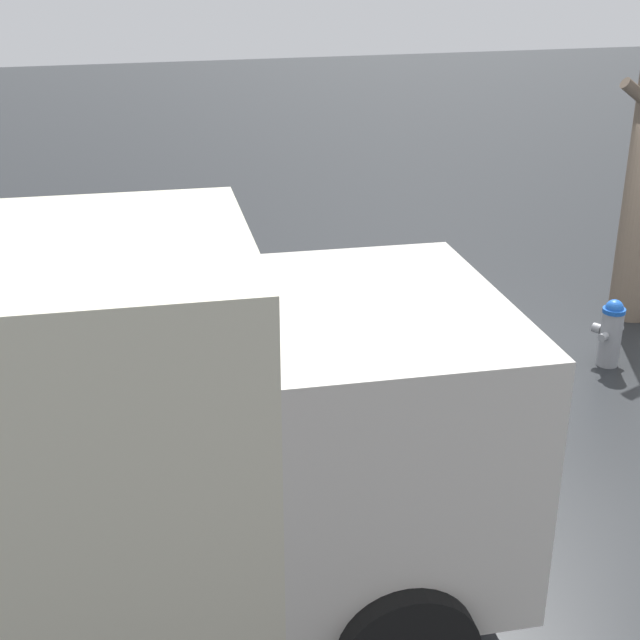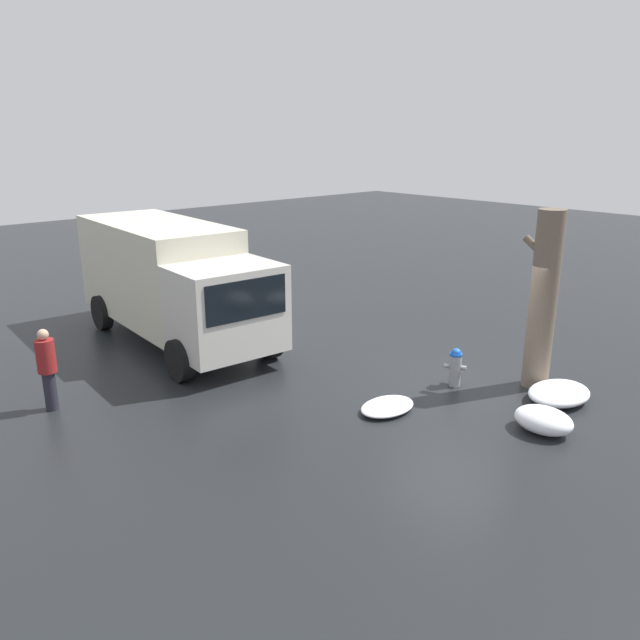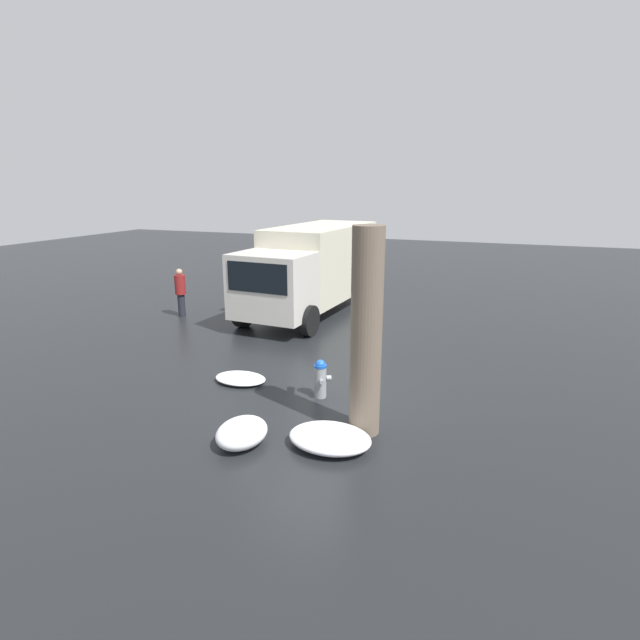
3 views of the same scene
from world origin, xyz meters
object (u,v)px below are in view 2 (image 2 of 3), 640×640
at_px(fire_hydrant, 455,366).
at_px(pedestrian, 47,366).
at_px(tree_trunk, 543,300).
at_px(delivery_truck, 171,278).

distance_m(fire_hydrant, pedestrian, 7.88).
distance_m(fire_hydrant, tree_trunk, 2.16).
xyz_separation_m(fire_hydrant, tree_trunk, (-1.09, -1.23, 1.40)).
xyz_separation_m(delivery_truck, pedestrian, (-2.10, 3.79, -0.70)).
relative_size(fire_hydrant, tree_trunk, 0.22).
bearing_deg(fire_hydrant, pedestrian, 116.89).
xyz_separation_m(fire_hydrant, delivery_truck, (6.47, 2.75, 1.15)).
bearing_deg(delivery_truck, fire_hydrant, 116.95).
bearing_deg(pedestrian, tree_trunk, 14.41).
height_order(delivery_truck, pedestrian, delivery_truck).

